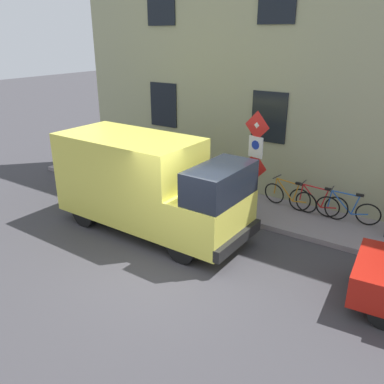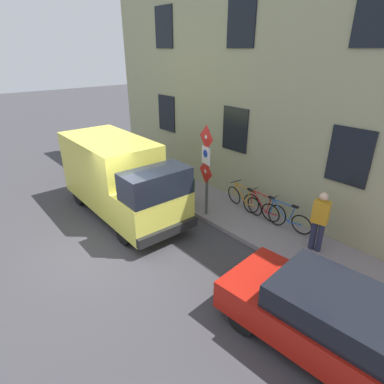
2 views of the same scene
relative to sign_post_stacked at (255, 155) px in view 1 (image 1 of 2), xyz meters
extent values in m
plane|color=#3A383C|center=(-3.36, 0.44, -1.98)|extent=(80.00, 80.00, 0.00)
cube|color=gray|center=(0.79, 0.44, -1.91)|extent=(1.99, 16.41, 0.14)
cube|color=#9A9D78|center=(2.14, 0.44, 2.16)|extent=(0.70, 14.41, 8.27)
cube|color=black|center=(1.77, 0.44, 0.67)|extent=(0.06, 1.10, 1.50)
cube|color=black|center=(1.77, 4.41, 0.67)|extent=(0.06, 1.10, 1.50)
cube|color=black|center=(1.77, 4.41, 3.98)|extent=(0.06, 1.10, 1.50)
cylinder|color=#474C47|center=(0.05, -0.01, -0.41)|extent=(0.09, 0.09, 2.86)
pyramid|color=silver|center=(-0.03, 0.01, 0.77)|extent=(0.15, 0.50, 0.50)
pyramid|color=red|center=(-0.03, 0.01, 0.77)|extent=(0.14, 0.55, 0.56)
cube|color=white|center=(-0.01, 0.00, 0.22)|extent=(0.14, 0.44, 0.56)
cylinder|color=#1933B2|center=(-0.04, 0.00, 0.28)|extent=(0.06, 0.24, 0.24)
pyramid|color=silver|center=(-0.03, 0.01, -0.33)|extent=(0.15, 0.50, 0.50)
pyramid|color=red|center=(-0.03, 0.01, -0.33)|extent=(0.14, 0.55, 0.56)
cube|color=#DDD54E|center=(-1.89, 2.76, -0.56)|extent=(2.07, 3.84, 2.18)
cube|color=#DDD54E|center=(-1.94, 0.16, -1.10)|extent=(2.03, 1.44, 1.10)
cube|color=black|center=(-1.94, -0.05, -0.20)|extent=(1.94, 1.02, 0.84)
cube|color=black|center=(-1.95, -0.59, -1.47)|extent=(2.00, 0.20, 0.28)
cylinder|color=black|center=(-1.06, 0.38, -1.60)|extent=(0.23, 0.76, 0.76)
cylinder|color=black|center=(-2.81, 0.41, -1.60)|extent=(0.23, 0.76, 0.76)
cylinder|color=black|center=(-0.99, 3.71, -1.60)|extent=(0.23, 0.76, 0.76)
cylinder|color=black|center=(-2.75, 3.74, -1.60)|extent=(0.23, 0.76, 0.76)
torus|color=black|center=(1.19, -1.74, -1.51)|extent=(0.19, 0.67, 0.66)
torus|color=black|center=(1.28, -2.78, -1.51)|extent=(0.19, 0.67, 0.66)
cylinder|color=blue|center=(1.22, -2.07, -1.30)|extent=(0.09, 0.60, 0.60)
cylinder|color=blue|center=(1.23, -2.15, -1.03)|extent=(0.10, 0.73, 0.07)
cylinder|color=blue|center=(1.25, -2.44, -1.32)|extent=(0.05, 0.19, 0.55)
cylinder|color=blue|center=(1.26, -2.57, -1.55)|extent=(0.07, 0.43, 0.12)
cylinder|color=blue|center=(1.20, -1.76, -1.26)|extent=(0.04, 0.09, 0.50)
cube|color=black|center=(1.26, -2.51, -1.00)|extent=(0.10, 0.21, 0.06)
cylinder|color=#262626|center=(1.20, -1.79, -0.96)|extent=(0.46, 0.07, 0.03)
torus|color=black|center=(1.25, -0.91, -1.51)|extent=(0.14, 0.66, 0.66)
torus|color=black|center=(1.23, -1.96, -1.51)|extent=(0.14, 0.66, 0.66)
cylinder|color=red|center=(1.24, -1.25, -1.30)|extent=(0.05, 0.60, 0.60)
cylinder|color=red|center=(1.24, -1.32, -1.03)|extent=(0.05, 0.73, 0.07)
cylinder|color=red|center=(1.23, -1.61, -1.32)|extent=(0.04, 0.19, 0.55)
cylinder|color=red|center=(1.23, -1.75, -1.55)|extent=(0.04, 0.43, 0.12)
cylinder|color=red|center=(1.25, -0.94, -1.26)|extent=(0.04, 0.09, 0.50)
cube|color=black|center=(1.23, -1.69, -1.00)|extent=(0.08, 0.20, 0.06)
cylinder|color=#262626|center=(1.25, -0.96, -0.96)|extent=(0.46, 0.04, 0.03)
torus|color=black|center=(1.31, -0.09, -1.51)|extent=(0.22, 0.67, 0.66)
torus|color=black|center=(1.16, -1.13, -1.51)|extent=(0.22, 0.67, 0.66)
cylinder|color=orange|center=(1.26, -0.42, -1.30)|extent=(0.12, 0.60, 0.60)
cylinder|color=orange|center=(1.25, -0.50, -1.03)|extent=(0.14, 0.72, 0.07)
cylinder|color=orange|center=(1.21, -0.78, -1.32)|extent=(0.06, 0.19, 0.55)
cylinder|color=orange|center=(1.19, -0.92, -1.55)|extent=(0.10, 0.43, 0.12)
cylinder|color=orange|center=(1.31, -0.12, -1.26)|extent=(0.05, 0.09, 0.50)
cube|color=black|center=(1.20, -0.86, -1.00)|extent=(0.11, 0.21, 0.06)
cylinder|color=#262626|center=(1.31, -0.14, -0.96)|extent=(0.46, 0.10, 0.03)
cylinder|color=#2D5133|center=(0.15, 1.02, -1.39)|extent=(0.44, 0.44, 0.90)
camera|label=1|loc=(-9.44, -4.31, 3.00)|focal=37.63mm
camera|label=2|loc=(-6.40, -6.77, 3.21)|focal=29.47mm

